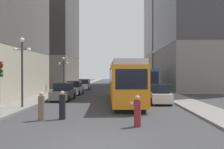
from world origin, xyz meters
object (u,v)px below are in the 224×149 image
streetcar (124,81)px  pedestrian_crossing_far (41,107)px  transit_bus (145,79)px  parked_car_left_mid (63,92)px  lamp_post_left_far (63,69)px  parked_car_right_far (159,94)px  pedestrian_on_sidewalk (137,112)px  pedestrian_crossing_near (62,106)px  lamp_post_left_near (22,61)px  parked_car_left_far (74,88)px  parked_car_left_near (84,85)px

streetcar → pedestrian_crossing_far: (-5.20, -9.27, -1.30)m
transit_bus → pedestrian_crossing_far: bearing=-109.6°
parked_car_left_mid → lamp_post_left_far: 8.92m
transit_bus → parked_car_right_far: size_ratio=2.96×
parked_car_right_far → pedestrian_on_sidewalk: (-2.88, -9.93, -0.06)m
pedestrian_crossing_near → lamp_post_left_near: lamp_post_left_near is taller
parked_car_left_mid → pedestrian_crossing_far: 10.98m
parked_car_right_far → pedestrian_crossing_far: size_ratio=2.46×
lamp_post_left_near → pedestrian_crossing_near: bearing=-45.3°
parked_car_right_far → parked_car_left_far: bearing=-41.2°
streetcar → transit_bus: streetcar is taller
parked_car_left_mid → transit_bus: bearing=50.8°
streetcar → transit_bus: size_ratio=1.16×
parked_car_right_far → lamp_post_left_far: bearing=-41.7°
parked_car_left_near → lamp_post_left_far: lamp_post_left_far is taller
streetcar → parked_car_left_far: (-6.35, 8.04, -1.26)m
parked_car_left_far → pedestrian_crossing_near: 17.05m
streetcar → lamp_post_left_near: 9.59m
lamp_post_left_far → transit_bus: bearing=16.9°
parked_car_right_far → lamp_post_left_near: 12.53m
parked_car_left_near → lamp_post_left_far: 8.22m
parked_car_left_mid → pedestrian_crossing_far: size_ratio=2.73×
pedestrian_crossing_near → pedestrian_on_sidewalk: (4.48, -1.94, -0.04)m
parked_car_left_mid → pedestrian_crossing_near: (2.33, -10.50, -0.03)m
parked_car_left_near → pedestrian_on_sidewalk: (6.81, -28.33, -0.06)m
transit_bus → lamp_post_left_far: 12.55m
pedestrian_crossing_far → lamp_post_left_near: size_ratio=0.31×
parked_car_right_far → pedestrian_crossing_near: parked_car_right_far is taller
parked_car_left_near → parked_car_left_far: (0.00, -9.50, -0.00)m
pedestrian_crossing_near → parked_car_left_far: bearing=-179.1°
transit_bus → parked_car_left_far: size_ratio=2.89×
pedestrian_crossing_near → lamp_post_left_far: lamp_post_left_far is taller
parked_car_left_far → lamp_post_left_far: lamp_post_left_far is taller
parked_car_right_far → parked_car_left_far: 13.16m
parked_car_left_far → pedestrian_crossing_far: bearing=-84.1°
pedestrian_on_sidewalk → lamp_post_left_far: size_ratio=0.34×
lamp_post_left_far → streetcar: bearing=-50.4°
parked_car_left_near → lamp_post_left_far: (-1.90, -7.56, 2.60)m
transit_bus → lamp_post_left_near: (-11.92, -18.19, 1.84)m
pedestrian_crossing_near → parked_car_left_mid: bearing=-174.4°
parked_car_left_mid → parked_car_right_far: 10.02m
pedestrian_crossing_near → lamp_post_left_near: 6.70m
transit_bus → parked_car_left_far: bearing=-149.4°
lamp_post_left_near → lamp_post_left_far: size_ratio=1.12×
streetcar → parked_car_left_near: (-6.35, 17.53, -1.26)m
pedestrian_crossing_far → pedestrian_on_sidewalk: pedestrian_crossing_far is taller
parked_car_left_near → parked_car_right_far: 20.79m
parked_car_left_near → parked_car_left_mid: same height
pedestrian_crossing_near → pedestrian_on_sidewalk: size_ratio=1.05×
lamp_post_left_far → parked_car_left_far: bearing=-45.5°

